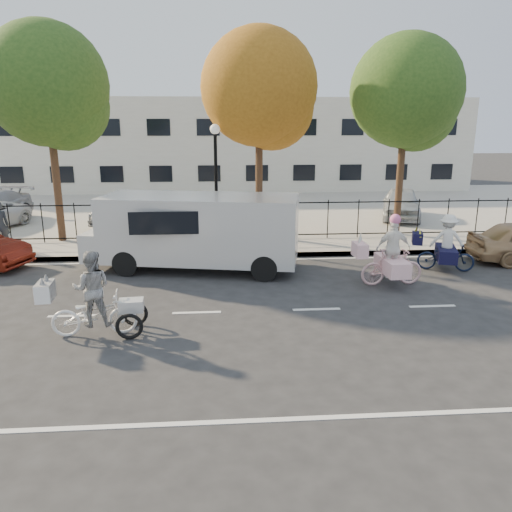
{
  "coord_description": "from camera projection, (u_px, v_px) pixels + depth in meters",
  "views": [
    {
      "loc": [
        0.62,
        -11.61,
        4.59
      ],
      "look_at": [
        1.56,
        1.2,
        1.1
      ],
      "focal_mm": 35.0,
      "sensor_mm": 36.0,
      "label": 1
    }
  ],
  "objects": [
    {
      "name": "curb",
      "position": [
        203.0,
        256.0,
        17.18
      ],
      "size": [
        60.0,
        0.1,
        0.15
      ],
      "primitive_type": "cube",
      "color": "#A8A399",
      "rests_on": "ground"
    },
    {
      "name": "parking_lot",
      "position": [
        208.0,
        208.0,
        26.75
      ],
      "size": [
        60.0,
        15.6,
        0.15
      ],
      "primitive_type": "cube",
      "color": "#A8A399",
      "rests_on": "ground"
    },
    {
      "name": "tree_west",
      "position": [
        52.0,
        91.0,
        17.81
      ],
      "size": [
        4.38,
        4.38,
        8.03
      ],
      "color": "#442D1D",
      "rests_on": "ground"
    },
    {
      "name": "sidewalk",
      "position": [
        204.0,
        249.0,
        18.19
      ],
      "size": [
        60.0,
        2.2,
        0.15
      ],
      "primitive_type": "cube",
      "color": "#A8A399",
      "rests_on": "ground"
    },
    {
      "name": "iron_fence",
      "position": [
        204.0,
        221.0,
        19.03
      ],
      "size": [
        58.0,
        0.06,
        1.5
      ],
      "primitive_type": null,
      "color": "black",
      "rests_on": "sidewalk"
    },
    {
      "name": "lamppost",
      "position": [
        216.0,
        163.0,
        18.1
      ],
      "size": [
        0.36,
        0.36,
        4.33
      ],
      "color": "black",
      "rests_on": "sidewalk"
    },
    {
      "name": "ground",
      "position": [
        197.0,
        313.0,
        12.34
      ],
      "size": [
        120.0,
        120.0,
        0.0
      ],
      "primitive_type": "plane",
      "color": "#333334"
    },
    {
      "name": "tree_mid",
      "position": [
        263.0,
        93.0,
        18.51
      ],
      "size": [
        4.34,
        4.34,
        7.95
      ],
      "color": "#442D1D",
      "rests_on": "ground"
    },
    {
      "name": "road_markings",
      "position": [
        197.0,
        313.0,
        12.33
      ],
      "size": [
        60.0,
        9.52,
        0.01
      ],
      "primitive_type": null,
      "color": "silver",
      "rests_on": "ground"
    },
    {
      "name": "zebra_trike",
      "position": [
        94.0,
        303.0,
        10.88
      ],
      "size": [
        2.25,
        0.89,
        1.92
      ],
      "rotation": [
        0.0,
        0.0,
        1.65
      ],
      "color": "white",
      "rests_on": "ground"
    },
    {
      "name": "tree_east",
      "position": [
        409.0,
        97.0,
        18.94
      ],
      "size": [
        4.25,
        4.25,
        7.8
      ],
      "color": "#442D1D",
      "rests_on": "ground"
    },
    {
      "name": "bull_bike",
      "position": [
        446.0,
        248.0,
        15.66
      ],
      "size": [
        2.0,
        1.41,
        1.8
      ],
      "rotation": [
        0.0,
        0.0,
        1.26
      ],
      "color": "black",
      "rests_on": "ground"
    },
    {
      "name": "building",
      "position": [
        210.0,
        144.0,
        35.61
      ],
      "size": [
        34.0,
        10.0,
        6.0
      ],
      "primitive_type": "cube",
      "color": "silver",
      "rests_on": "ground"
    },
    {
      "name": "lot_car_c",
      "position": [
        123.0,
        210.0,
        22.17
      ],
      "size": [
        2.37,
        3.98,
        1.24
      ],
      "primitive_type": "imported",
      "rotation": [
        0.0,
        0.0,
        -0.3
      ],
      "color": "#43464A",
      "rests_on": "parking_lot"
    },
    {
      "name": "pedestrian",
      "position": [
        0.0,
        225.0,
        17.65
      ],
      "size": [
        0.75,
        0.67,
        1.72
      ],
      "primitive_type": "imported",
      "rotation": [
        0.0,
        0.0,
        3.65
      ],
      "color": "black",
      "rests_on": "sidewalk"
    },
    {
      "name": "street_sign",
      "position": [
        153.0,
        210.0,
        18.38
      ],
      "size": [
        0.85,
        0.06,
        1.8
      ],
      "color": "black",
      "rests_on": "sidewalk"
    },
    {
      "name": "lot_car_d",
      "position": [
        401.0,
        203.0,
        23.35
      ],
      "size": [
        2.9,
        4.46,
        1.41
      ],
      "primitive_type": "imported",
      "rotation": [
        0.0,
        0.0,
        -0.32
      ],
      "color": "#B6BBBF",
      "rests_on": "parking_lot"
    },
    {
      "name": "white_van",
      "position": [
        197.0,
        229.0,
        15.64
      ],
      "size": [
        6.97,
        3.37,
        2.35
      ],
      "rotation": [
        0.0,
        0.0,
        -0.2
      ],
      "color": "silver",
      "rests_on": "ground"
    },
    {
      "name": "unicorn_bike",
      "position": [
        391.0,
        259.0,
        14.21
      ],
      "size": [
        2.06,
        1.43,
        2.08
      ],
      "rotation": [
        0.0,
        0.0,
        1.62
      ],
      "color": "beige",
      "rests_on": "ground"
    }
  ]
}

